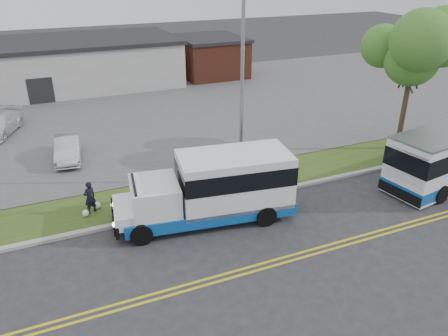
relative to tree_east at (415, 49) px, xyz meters
name	(u,v)px	position (x,y,z in m)	size (l,w,h in m)	color
ground	(207,220)	(-14.00, -3.00, -6.20)	(140.00, 140.00, 0.00)	#28282B
lane_line_north	(244,269)	(-14.00, -6.85, -6.20)	(70.00, 0.12, 0.01)	gold
lane_line_south	(247,273)	(-14.00, -7.15, -6.20)	(70.00, 0.12, 0.01)	gold
curb	(199,207)	(-14.00, -1.90, -6.13)	(80.00, 0.30, 0.15)	#9E9B93
verge	(187,191)	(-14.00, -0.10, -6.15)	(80.00, 3.30, 0.10)	#2C4617
parking_lot	(128,112)	(-14.00, 14.00, -6.15)	(80.00, 25.00, 0.10)	#4C4C4F
commercial_building	(36,66)	(-20.00, 24.00, -4.02)	(25.40, 10.40, 4.35)	#9E9E99
brick_wing	(210,56)	(-3.50, 23.00, -4.24)	(6.30, 7.30, 3.90)	brown
tree_east	(415,49)	(0.00, 0.00, 0.00)	(5.20, 5.20, 8.33)	#39291F
streetlight_near	(243,87)	(-11.00, -0.27, -0.97)	(0.35, 1.53, 9.50)	gray
shuttle_bus	(217,186)	(-13.48, -2.98, -4.55)	(8.32, 3.68, 3.09)	#0E4998
pedestrian	(90,197)	(-18.78, -0.39, -5.31)	(0.58, 0.38, 1.58)	black
parked_car_a	(68,149)	(-19.13, 6.40, -5.45)	(1.39, 3.98, 1.31)	#A8AAAF
grocery_bag_left	(86,213)	(-19.08, -0.64, -5.94)	(0.32, 0.32, 0.32)	white
grocery_bag_right	(97,205)	(-18.48, -0.14, -5.94)	(0.32, 0.32, 0.32)	white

